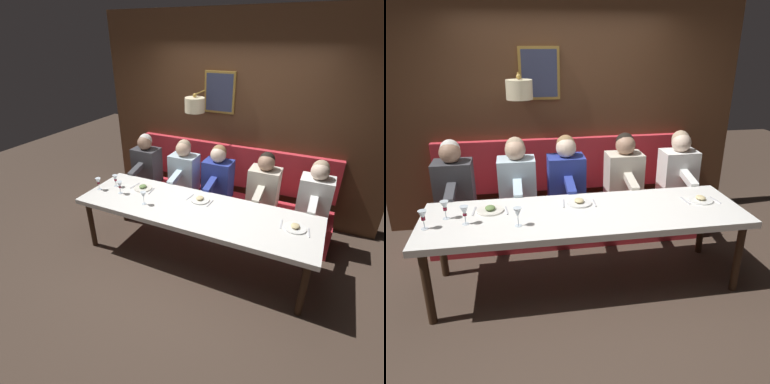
{
  "view_description": "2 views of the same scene",
  "coord_description": "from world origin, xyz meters",
  "views": [
    {
      "loc": [
        -2.78,
        -1.28,
        2.57
      ],
      "look_at": [
        0.05,
        0.06,
        0.92
      ],
      "focal_mm": 28.06,
      "sensor_mm": 36.0,
      "label": 1
    },
    {
      "loc": [
        -3.03,
        0.59,
        2.16
      ],
      "look_at": [
        0.05,
        0.06,
        0.92
      ],
      "focal_mm": 35.42,
      "sensor_mm": 36.0,
      "label": 2
    }
  ],
  "objects": [
    {
      "name": "ground_plane",
      "position": [
        0.0,
        0.0,
        0.0
      ],
      "size": [
        12.0,
        12.0,
        0.0
      ],
      "primitive_type": "plane",
      "color": "#423328"
    },
    {
      "name": "dining_table",
      "position": [
        0.0,
        0.0,
        0.68
      ],
      "size": [
        0.9,
        2.89,
        0.74
      ],
      "color": "silver",
      "rests_on": "ground_plane"
    },
    {
      "name": "banquette_bench",
      "position": [
        0.89,
        0.0,
        0.23
      ],
      "size": [
        0.52,
        3.09,
        0.45
      ],
      "primitive_type": "cube",
      "color": "red",
      "rests_on": "ground_plane"
    },
    {
      "name": "back_wall_panel",
      "position": [
        1.46,
        0.01,
        1.36
      ],
      "size": [
        0.59,
        4.29,
        2.9
      ],
      "color": "#51331E",
      "rests_on": "ground_plane"
    },
    {
      "name": "diner_nearest",
      "position": [
        0.88,
        -1.26,
        0.82
      ],
      "size": [
        0.6,
        0.4,
        0.79
      ],
      "color": "white",
      "rests_on": "banquette_bench"
    },
    {
      "name": "diner_near",
      "position": [
        0.88,
        -0.61,
        0.82
      ],
      "size": [
        0.6,
        0.4,
        0.79
      ],
      "color": "beige",
      "rests_on": "banquette_bench"
    },
    {
      "name": "diner_middle",
      "position": [
        0.88,
        0.05,
        0.82
      ],
      "size": [
        0.6,
        0.4,
        0.79
      ],
      "color": "#283893",
      "rests_on": "banquette_bench"
    },
    {
      "name": "diner_far",
      "position": [
        0.88,
        0.59,
        0.82
      ],
      "size": [
        0.6,
        0.4,
        0.79
      ],
      "color": "silver",
      "rests_on": "banquette_bench"
    },
    {
      "name": "diner_farthest",
      "position": [
        0.88,
        1.25,
        0.82
      ],
      "size": [
        0.6,
        0.4,
        0.79
      ],
      "color": "#3D3D42",
      "rests_on": "banquette_bench"
    },
    {
      "name": "place_setting_0",
      "position": [
        0.2,
        0.02,
        0.75
      ],
      "size": [
        0.24,
        0.32,
        0.05
      ],
      "color": "silver",
      "rests_on": "dining_table"
    },
    {
      "name": "place_setting_1",
      "position": [
        0.07,
        -1.14,
        0.75
      ],
      "size": [
        0.24,
        0.32,
        0.05
      ],
      "color": "white",
      "rests_on": "dining_table"
    },
    {
      "name": "place_setting_2",
      "position": [
        0.17,
        0.84,
        0.75
      ],
      "size": [
        0.24,
        0.32,
        0.05
      ],
      "color": "silver",
      "rests_on": "dining_table"
    },
    {
      "name": "wine_glass_0",
      "position": [
        -0.1,
        1.36,
        0.86
      ],
      "size": [
        0.07,
        0.07,
        0.16
      ],
      "color": "silver",
      "rests_on": "dining_table"
    },
    {
      "name": "wine_glass_1",
      "position": [
        0.07,
        1.21,
        0.86
      ],
      "size": [
        0.07,
        0.07,
        0.16
      ],
      "color": "silver",
      "rests_on": "dining_table"
    },
    {
      "name": "wine_glass_2",
      "position": [
        -0.17,
        0.6,
        0.86
      ],
      "size": [
        0.07,
        0.07,
        0.16
      ],
      "color": "silver",
      "rests_on": "dining_table"
    },
    {
      "name": "wine_glass_3",
      "position": [
        -0.07,
        1.03,
        0.86
      ],
      "size": [
        0.07,
        0.07,
        0.16
      ],
      "color": "silver",
      "rests_on": "dining_table"
    }
  ]
}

